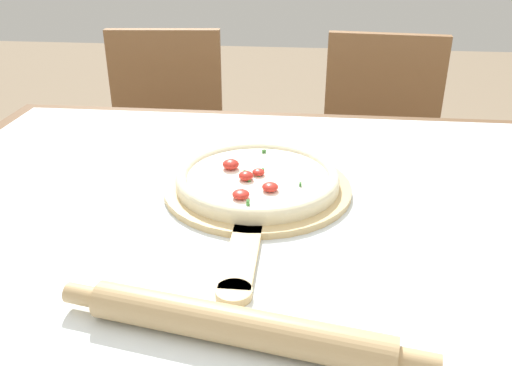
{
  "coord_description": "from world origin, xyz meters",
  "views": [
    {
      "loc": [
        0.1,
        -0.82,
        1.23
      ],
      "look_at": [
        0.01,
        0.03,
        0.81
      ],
      "focal_mm": 38.0,
      "sensor_mm": 36.0,
      "label": 1
    }
  ],
  "objects_px": {
    "rolling_pin": "(238,326)",
    "chair_left": "(166,147)",
    "chair_right": "(378,155)",
    "pizza_peel": "(257,192)",
    "pizza": "(258,178)"
  },
  "relations": [
    {
      "from": "chair_right",
      "to": "pizza",
      "type": "bearing_deg",
      "value": -106.58
    },
    {
      "from": "rolling_pin",
      "to": "chair_left",
      "type": "height_order",
      "value": "chair_left"
    },
    {
      "from": "rolling_pin",
      "to": "chair_left",
      "type": "relative_size",
      "value": 0.5
    },
    {
      "from": "pizza",
      "to": "chair_right",
      "type": "relative_size",
      "value": 0.33
    },
    {
      "from": "chair_left",
      "to": "chair_right",
      "type": "height_order",
      "value": "same"
    },
    {
      "from": "pizza_peel",
      "to": "rolling_pin",
      "type": "height_order",
      "value": "rolling_pin"
    },
    {
      "from": "pizza_peel",
      "to": "chair_right",
      "type": "relative_size",
      "value": 0.56
    },
    {
      "from": "pizza_peel",
      "to": "pizza",
      "type": "bearing_deg",
      "value": 90.88
    },
    {
      "from": "pizza_peel",
      "to": "rolling_pin",
      "type": "bearing_deg",
      "value": -87.49
    },
    {
      "from": "chair_left",
      "to": "pizza_peel",
      "type": "bearing_deg",
      "value": -69.76
    },
    {
      "from": "pizza_peel",
      "to": "pizza",
      "type": "distance_m",
      "value": 0.03
    },
    {
      "from": "pizza",
      "to": "rolling_pin",
      "type": "xyz_separation_m",
      "value": [
        0.02,
        -0.39,
        -0.0
      ]
    },
    {
      "from": "chair_right",
      "to": "chair_left",
      "type": "bearing_deg",
      "value": -174.79
    },
    {
      "from": "pizza",
      "to": "chair_left",
      "type": "height_order",
      "value": "chair_left"
    },
    {
      "from": "chair_right",
      "to": "rolling_pin",
      "type": "bearing_deg",
      "value": -99.04
    }
  ]
}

